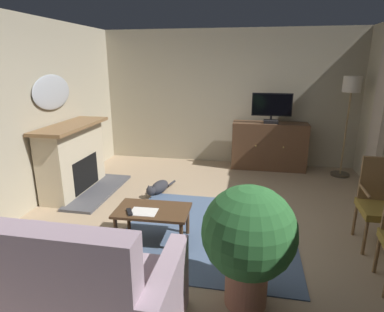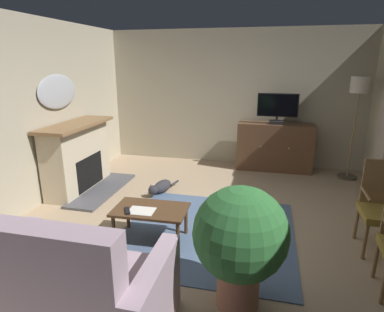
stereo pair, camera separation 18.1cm
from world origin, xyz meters
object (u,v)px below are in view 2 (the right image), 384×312
at_px(fireplace, 79,159).
at_px(tv_cabinet, 274,148).
at_px(sofa_floral, 71,293).
at_px(television, 278,108).
at_px(wall_mirror_oval, 58,92).
at_px(folded_newspaper, 141,211).
at_px(tv_remote, 127,211).
at_px(side_chair_nearest_door, 382,206).
at_px(potted_plant_small_fern_corner, 240,238).
at_px(floor_lamp, 358,101).
at_px(coffee_table, 151,212).
at_px(cat, 161,187).

xyz_separation_m(fireplace, tv_cabinet, (3.12, 1.78, -0.09)).
bearing_deg(sofa_floral, television, 70.54).
relative_size(wall_mirror_oval, television, 1.27).
distance_m(wall_mirror_oval, tv_cabinet, 3.99).
xyz_separation_m(tv_cabinet, folded_newspaper, (-1.51, -3.11, -0.03)).
xyz_separation_m(tv_remote, side_chair_nearest_door, (2.78, 0.57, 0.10)).
bearing_deg(tv_remote, wall_mirror_oval, 21.53).
relative_size(tv_remote, folded_newspaper, 0.57).
bearing_deg(wall_mirror_oval, side_chair_nearest_door, -10.14).
xyz_separation_m(folded_newspaper, potted_plant_small_fern_corner, (1.18, -0.75, 0.24)).
relative_size(tv_cabinet, floor_lamp, 0.78).
xyz_separation_m(tv_cabinet, sofa_floral, (-1.55, -4.45, -0.09)).
height_order(fireplace, floor_lamp, floor_lamp).
bearing_deg(sofa_floral, floor_lamp, 56.06).
height_order(television, folded_newspaper, television).
bearing_deg(wall_mirror_oval, tv_cabinet, 27.84).
xyz_separation_m(side_chair_nearest_door, potted_plant_small_fern_corner, (-1.45, -1.27, 0.13)).
distance_m(wall_mirror_oval, potted_plant_small_fern_corner, 3.81).
distance_m(fireplace, wall_mirror_oval, 1.10).
relative_size(tv_remote, sofa_floral, 0.12).
bearing_deg(floor_lamp, coffee_table, -134.12).
distance_m(tv_cabinet, coffee_table, 3.34).
relative_size(sofa_floral, side_chair_nearest_door, 1.46).
bearing_deg(tv_remote, side_chair_nearest_door, -108.14).
bearing_deg(tv_cabinet, potted_plant_small_fern_corner, -94.85).
relative_size(potted_plant_small_fern_corner, floor_lamp, 0.60).
height_order(folded_newspaper, cat, folded_newspaper).
xyz_separation_m(fireplace, tv_remote, (1.46, -1.37, -0.11)).
xyz_separation_m(potted_plant_small_fern_corner, cat, (-1.45, 2.22, -0.55)).
bearing_deg(wall_mirror_oval, tv_remote, -38.75).
bearing_deg(folded_newspaper, television, 61.38).
xyz_separation_m(fireplace, folded_newspaper, (1.62, -1.33, -0.12)).
bearing_deg(fireplace, floor_lamp, 19.83).
height_order(fireplace, sofa_floral, fireplace).
bearing_deg(potted_plant_small_fern_corner, side_chair_nearest_door, 41.16).
bearing_deg(coffee_table, cat, 103.96).
height_order(side_chair_nearest_door, cat, side_chair_nearest_door).
relative_size(sofa_floral, potted_plant_small_fern_corner, 1.34).
distance_m(tv_cabinet, sofa_floral, 4.71).
distance_m(television, potted_plant_small_fern_corner, 3.86).
height_order(wall_mirror_oval, folded_newspaper, wall_mirror_oval).
xyz_separation_m(fireplace, floor_lamp, (4.44, 1.60, 0.87)).
relative_size(fireplace, tv_cabinet, 1.07).
distance_m(tv_cabinet, tv_remote, 3.57).
relative_size(fireplace, tv_remote, 8.98).
height_order(coffee_table, floor_lamp, floor_lamp).
distance_m(wall_mirror_oval, television, 3.81).
xyz_separation_m(wall_mirror_oval, sofa_floral, (1.82, -2.67, -1.25)).
bearing_deg(side_chair_nearest_door, wall_mirror_oval, 169.86).
bearing_deg(side_chair_nearest_door, coffee_table, -170.38).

